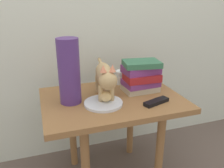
{
  "coord_description": "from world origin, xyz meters",
  "views": [
    {
      "loc": [
        -0.37,
        -1.12,
        1.08
      ],
      "look_at": [
        0.0,
        0.0,
        0.63
      ],
      "focal_mm": 37.26,
      "sensor_mm": 36.0,
      "label": 1
    }
  ],
  "objects": [
    {
      "name": "side_table",
      "position": [
        0.0,
        0.0,
        0.47
      ],
      "size": [
        0.76,
        0.55,
        0.55
      ],
      "color": "olive",
      "rests_on": "ground"
    },
    {
      "name": "candle_jar",
      "position": [
        0.12,
        0.19,
        0.59
      ],
      "size": [
        0.07,
        0.07,
        0.08
      ],
      "color": "silver",
      "rests_on": "side_table"
    },
    {
      "name": "cat",
      "position": [
        -0.04,
        -0.0,
        0.69
      ],
      "size": [
        0.14,
        0.48,
        0.23
      ],
      "color": "tan",
      "rests_on": "side_table"
    },
    {
      "name": "green_vase",
      "position": [
        -0.22,
        0.01,
        0.72
      ],
      "size": [
        0.11,
        0.11,
        0.34
      ],
      "primitive_type": "cylinder",
      "color": "#4C2D72",
      "rests_on": "side_table"
    },
    {
      "name": "tv_remote",
      "position": [
        0.2,
        -0.15,
        0.56
      ],
      "size": [
        0.16,
        0.09,
        0.02
      ],
      "primitive_type": "cube",
      "rotation": [
        0.0,
        0.0,
        0.32
      ],
      "color": "black",
      "rests_on": "side_table"
    },
    {
      "name": "plate",
      "position": [
        -0.07,
        -0.07,
        0.56
      ],
      "size": [
        0.2,
        0.2,
        0.01
      ],
      "primitive_type": "cylinder",
      "color": "silver",
      "rests_on": "side_table"
    },
    {
      "name": "book_stack",
      "position": [
        0.19,
        0.04,
        0.65
      ],
      "size": [
        0.22,
        0.17,
        0.18
      ],
      "color": "#BCB299",
      "rests_on": "side_table"
    },
    {
      "name": "bread_roll",
      "position": [
        -0.06,
        -0.06,
        0.59
      ],
      "size": [
        0.06,
        0.08,
        0.05
      ],
      "primitive_type": "ellipsoid",
      "rotation": [
        0.0,
        0.0,
        1.53
      ],
      "color": "#E0BC7A",
      "rests_on": "plate"
    }
  ]
}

